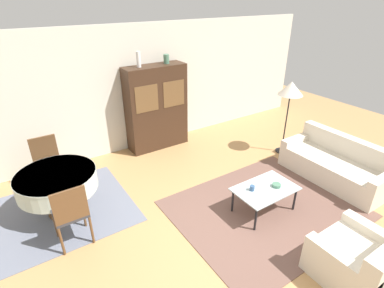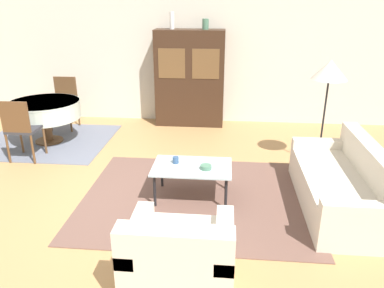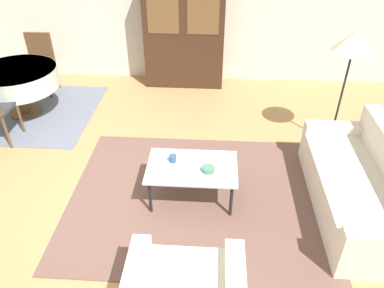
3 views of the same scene
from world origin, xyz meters
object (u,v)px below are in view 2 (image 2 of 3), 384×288
object	(u,v)px
floor_lamp	(330,73)
dining_chair_far	(64,99)
display_cabinet	(190,78)
bowl	(206,167)
vase_short	(205,24)
couch	(343,186)
dining_chair_near	(21,126)
dining_table	(45,110)
coffee_table	(192,169)
vase_tall	(172,20)
cup	(176,160)
armchair	(180,257)

from	to	relation	value
floor_lamp	dining_chair_far	bearing A→B (deg)	163.77
display_cabinet	dining_chair_far	distance (m)	2.50
bowl	vase_short	world-z (taller)	vase_short
couch	dining_chair_near	bearing A→B (deg)	77.78
dining_table	vase_short	xyz separation A→B (m)	(2.72, 1.30, 1.37)
dining_table	couch	bearing A→B (deg)	-21.58
coffee_table	display_cabinet	size ratio (longest dim) A/B	0.53
dining_table	bowl	world-z (taller)	dining_table
dining_table	vase_short	bearing A→B (deg)	25.44
dining_table	vase_tall	world-z (taller)	vase_tall
dining_chair_far	cup	world-z (taller)	dining_chair_far
coffee_table	dining_chair_near	xyz separation A→B (m)	(-2.76, 0.95, 0.17)
display_cabinet	floor_lamp	distance (m)	2.89
dining_chair_far	vase_tall	distance (m)	2.59
couch	floor_lamp	size ratio (longest dim) A/B	1.20
armchair	bowl	bearing A→B (deg)	84.64
dining_table	vase_short	size ratio (longest dim) A/B	6.29
couch	floor_lamp	distance (m)	1.73
dining_table	dining_chair_far	bearing A→B (deg)	90.00
vase_short	bowl	bearing A→B (deg)	-86.10
dining_chair_near	bowl	distance (m)	3.11
vase_short	dining_chair_far	bearing A→B (deg)	-170.23
coffee_table	dining_chair_far	size ratio (longest dim) A/B	1.01
coffee_table	dining_chair_near	world-z (taller)	dining_chair_near
dining_table	vase_tall	size ratio (longest dim) A/B	3.85
dining_chair_far	floor_lamp	size ratio (longest dim) A/B	0.61
display_cabinet	vase_tall	size ratio (longest dim) A/B	5.96
coffee_table	vase_tall	size ratio (longest dim) A/B	3.16
display_cabinet	dining_table	size ratio (longest dim) A/B	1.55
dining_chair_far	vase_short	size ratio (longest dim) A/B	5.13
dining_chair_near	dining_table	bearing A→B (deg)	90.00
armchair	dining_chair_far	bearing A→B (deg)	123.81
dining_table	dining_chair_near	size ratio (longest dim) A/B	1.23
display_cabinet	armchair	bearing A→B (deg)	-85.46
display_cabinet	vase_tall	xyz separation A→B (m)	(-0.34, 0.00, 1.09)
armchair	dining_chair_far	xyz separation A→B (m)	(-2.80, 4.18, 0.28)
bowl	vase_short	size ratio (longest dim) A/B	0.73
armchair	dining_table	distance (m)	4.37
coffee_table	display_cabinet	distance (m)	3.13
armchair	display_cabinet	distance (m)	4.70
armchair	bowl	distance (m)	1.53
couch	dining_chair_far	xyz separation A→B (m)	(-4.62, 2.65, 0.28)
floor_lamp	vase_short	bearing A→B (deg)	136.32
bowl	dining_chair_far	bearing A→B (deg)	137.79
dining_chair_far	display_cabinet	bearing A→B (deg)	-169.08
cup	vase_short	bearing A→B (deg)	86.48
couch	dining_table	size ratio (longest dim) A/B	1.60
coffee_table	bowl	size ratio (longest dim) A/B	7.08
dining_table	cup	xyz separation A→B (m)	(2.54, -1.70, -0.11)
couch	dining_chair_near	size ratio (longest dim) A/B	1.96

